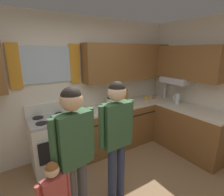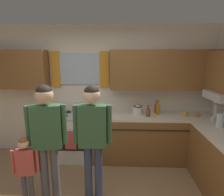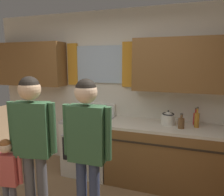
{
  "view_description": "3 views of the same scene",
  "coord_description": "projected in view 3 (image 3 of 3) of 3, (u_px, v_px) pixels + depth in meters",
  "views": [
    {
      "loc": [
        -1.01,
        -1.23,
        1.97
      ],
      "look_at": [
        0.42,
        1.0,
        1.25
      ],
      "focal_mm": 27.59,
      "sensor_mm": 36.0,
      "label": 1
    },
    {
      "loc": [
        0.46,
        -2.01,
        1.98
      ],
      "look_at": [
        0.34,
        0.85,
        1.37
      ],
      "focal_mm": 30.99,
      "sensor_mm": 36.0,
      "label": 2
    },
    {
      "loc": [
        0.96,
        -1.39,
        1.79
      ],
      "look_at": [
        0.16,
        0.99,
        1.35
      ],
      "focal_mm": 33.34,
      "sensor_mm": 36.0,
      "label": 3
    }
  ],
  "objects": [
    {
      "name": "stovetop_kettle",
      "position": [
        168.0,
        118.0,
        2.99
      ],
      "size": [
        0.27,
        0.2,
        0.21
      ],
      "color": "silver",
      "rests_on": "kitchen_counter_run"
    },
    {
      "name": "kitchen_counter_run",
      "position": [
        219.0,
        176.0,
        2.48
      ],
      "size": [
        2.35,
        1.96,
        0.9
      ],
      "color": "brown",
      "rests_on": "ground"
    },
    {
      "name": "adult_holding_child",
      "position": [
        33.0,
        135.0,
        2.16
      ],
      "size": [
        0.5,
        0.23,
        1.65
      ],
      "color": "#4C4C51",
      "rests_on": "ground"
    },
    {
      "name": "adult_in_plaid",
      "position": [
        87.0,
        140.0,
        2.06
      ],
      "size": [
        0.51,
        0.22,
        1.64
      ],
      "color": "#2D3856",
      "rests_on": "ground"
    },
    {
      "name": "small_child",
      "position": [
        8.0,
        173.0,
        2.21
      ],
      "size": [
        0.33,
        0.13,
        1.0
      ],
      "color": "#4C4C56",
      "rests_on": "ground"
    },
    {
      "name": "back_wall_unit",
      "position": [
        122.0,
        81.0,
        3.33
      ],
      "size": [
        4.6,
        0.42,
        2.6
      ],
      "color": "silver",
      "rests_on": "ground"
    },
    {
      "name": "bottle_sauce_red",
      "position": [
        195.0,
        118.0,
        2.97
      ],
      "size": [
        0.06,
        0.06,
        0.25
      ],
      "color": "red",
      "rests_on": "kitchen_counter_run"
    },
    {
      "name": "stove_oven",
      "position": [
        89.0,
        144.0,
        3.4
      ],
      "size": [
        0.72,
        0.67,
        1.1
      ],
      "color": "silver",
      "rests_on": "ground"
    },
    {
      "name": "bottle_oil_amber",
      "position": [
        197.0,
        120.0,
        2.85
      ],
      "size": [
        0.06,
        0.06,
        0.29
      ],
      "color": "#B27223",
      "rests_on": "kitchen_counter_run"
    },
    {
      "name": "bottle_squat_brown",
      "position": [
        181.0,
        123.0,
        2.81
      ],
      "size": [
        0.08,
        0.08,
        0.21
      ],
      "color": "brown",
      "rests_on": "kitchen_counter_run"
    }
  ]
}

